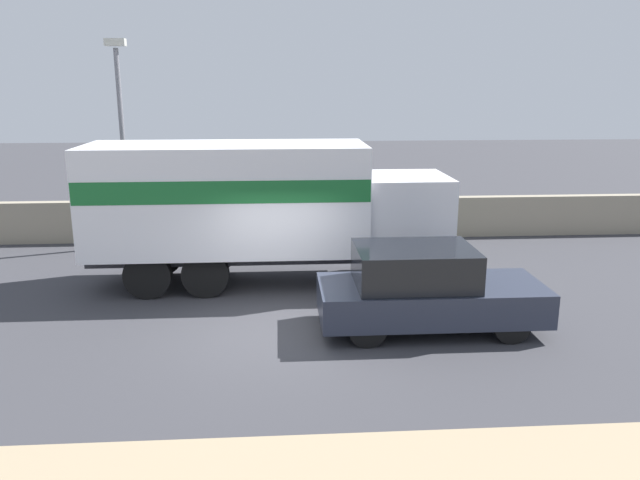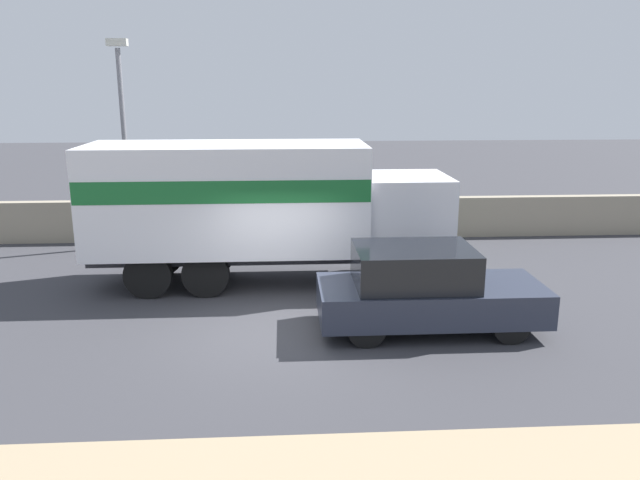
{
  "view_description": "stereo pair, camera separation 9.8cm",
  "coord_description": "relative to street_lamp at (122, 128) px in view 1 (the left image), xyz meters",
  "views": [
    {
      "loc": [
        -0.01,
        -11.54,
        4.77
      ],
      "look_at": [
        0.87,
        1.42,
        1.45
      ],
      "focal_mm": 35.0,
      "sensor_mm": 36.0,
      "label": 1
    },
    {
      "loc": [
        0.09,
        -11.55,
        4.77
      ],
      "look_at": [
        0.87,
        1.42,
        1.45
      ],
      "focal_mm": 35.0,
      "sensor_mm": 36.0,
      "label": 2
    }
  ],
  "objects": [
    {
      "name": "pedestrian",
      "position": [
        9.29,
        -0.99,
        -2.57
      ],
      "size": [
        0.38,
        0.38,
        1.76
      ],
      "color": "slate",
      "rests_on": "ground_plane"
    },
    {
      "name": "stone_wall_backdrop",
      "position": [
        4.42,
        0.59,
        -2.86
      ],
      "size": [
        60.0,
        0.35,
        1.26
      ],
      "color": "gray",
      "rests_on": "ground_plane"
    },
    {
      "name": "street_lamp",
      "position": [
        0.0,
        0.0,
        0.0
      ],
      "size": [
        0.56,
        0.28,
        5.92
      ],
      "color": "slate",
      "rests_on": "ground_plane"
    },
    {
      "name": "box_truck",
      "position": [
        3.9,
        -3.8,
        -1.51
      ],
      "size": [
        8.45,
        2.42,
        3.37
      ],
      "color": "silver",
      "rests_on": "ground_plane"
    },
    {
      "name": "car_hatchback",
      "position": [
        7.26,
        -6.92,
        -2.67
      ],
      "size": [
        4.38,
        1.82,
        1.67
      ],
      "color": "#282D3D",
      "rests_on": "ground_plane"
    },
    {
      "name": "ground_plane",
      "position": [
        4.42,
        -6.78,
        -3.49
      ],
      "size": [
        80.0,
        80.0,
        0.0
      ],
      "primitive_type": "plane",
      "color": "#38383D"
    }
  ]
}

